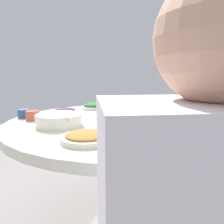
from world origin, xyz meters
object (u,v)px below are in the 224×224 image
at_px(dish_shrimp, 201,119).
at_px(tea_cup_far, 33,115).
at_px(round_dining_table, 119,137).
at_px(rice_bowl, 137,103).
at_px(tea_cup_side, 24,113).
at_px(dish_eggplant, 65,111).
at_px(tea_cup_near, 167,134).
at_px(dish_tofu_braise, 86,137).
at_px(green_bottle, 185,100).
at_px(soup_bowl, 59,120).
at_px(dish_greens, 94,106).

height_order(dish_shrimp, tea_cup_far, tea_cup_far).
bearing_deg(round_dining_table, rice_bowl, 122.84).
distance_m(rice_bowl, tea_cup_side, 0.84).
distance_m(round_dining_table, dish_eggplant, 0.44).
relative_size(dish_eggplant, tea_cup_side, 2.58).
bearing_deg(round_dining_table, dish_shrimp, 48.23).
distance_m(dish_eggplant, tea_cup_side, 0.27).
distance_m(rice_bowl, dish_eggplant, 0.57).
distance_m(tea_cup_near, tea_cup_far, 0.82).
bearing_deg(tea_cup_side, tea_cup_near, 22.34).
distance_m(round_dining_table, tea_cup_side, 0.63).
bearing_deg(dish_tofu_braise, green_bottle, 101.32).
bearing_deg(dish_tofu_braise, dish_eggplant, 164.85).
bearing_deg(dish_tofu_braise, dish_shrimp, 85.99).
bearing_deg(dish_shrimp, green_bottle, 145.07).
xyz_separation_m(round_dining_table, dish_eggplant, (-0.37, -0.20, 0.13)).
bearing_deg(dish_eggplant, round_dining_table, 27.55).
bearing_deg(soup_bowl, dish_shrimp, 62.98).
height_order(dish_tofu_braise, dish_eggplant, same).
bearing_deg(soup_bowl, green_bottle, 81.04).
relative_size(soup_bowl, tea_cup_side, 3.57).
relative_size(dish_tofu_braise, tea_cup_far, 2.73).
bearing_deg(round_dining_table, tea_cup_near, -13.28).
bearing_deg(tea_cup_far, dish_greens, 108.02).
relative_size(dish_tofu_braise, green_bottle, 0.89).
bearing_deg(dish_shrimp, tea_cup_far, -126.99).
bearing_deg(dish_shrimp, dish_eggplant, -141.38).
bearing_deg(tea_cup_far, tea_cup_side, -167.01).
distance_m(round_dining_table, dish_shrimp, 0.50).
distance_m(soup_bowl, tea_cup_far, 0.25).
relative_size(dish_greens, dish_shrimp, 1.03).
xyz_separation_m(dish_eggplant, tea_cup_far, (0.09, -0.25, 0.01)).
distance_m(dish_shrimp, green_bottle, 0.29).
height_order(soup_bowl, tea_cup_near, tea_cup_near).
distance_m(dish_greens, tea_cup_far, 0.55).
relative_size(soup_bowl, dish_eggplant, 1.38).
bearing_deg(green_bottle, dish_shrimp, -34.93).
relative_size(soup_bowl, tea_cup_far, 3.42).
bearing_deg(green_bottle, round_dining_table, -100.11).
bearing_deg(green_bottle, rice_bowl, -151.78).
bearing_deg(soup_bowl, dish_eggplant, 152.82).
relative_size(dish_greens, green_bottle, 0.83).
relative_size(rice_bowl, dish_greens, 1.57).
relative_size(round_dining_table, soup_bowl, 4.97).
bearing_deg(green_bottle, dish_eggplant, -123.06).
distance_m(dish_greens, dish_shrimp, 0.83).
height_order(round_dining_table, green_bottle, green_bottle).
distance_m(dish_eggplant, dish_shrimp, 0.89).
distance_m(soup_bowl, dish_eggplant, 0.37).
height_order(dish_tofu_braise, dish_greens, dish_greens).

